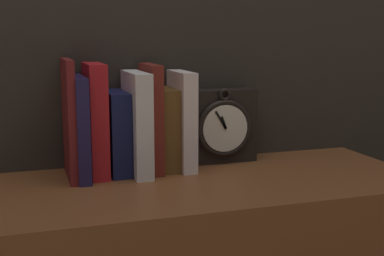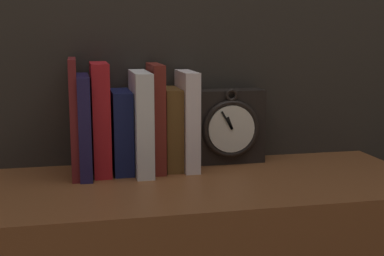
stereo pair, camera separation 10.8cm
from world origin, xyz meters
name	(u,v)px [view 1 (the left image)]	position (x,y,z in m)	size (l,w,h in m)	color
clock	(220,126)	(0.12, 0.15, 0.85)	(0.17, 0.08, 0.18)	black
book_slot0_maroon	(69,119)	(-0.23, 0.11, 0.89)	(0.02, 0.15, 0.25)	maroon
book_slot1_navy	(80,127)	(-0.21, 0.11, 0.87)	(0.03, 0.16, 0.21)	#221B48
book_slot2_red	(96,120)	(-0.18, 0.12, 0.88)	(0.04, 0.13, 0.24)	red
book_slot3_navy	(117,133)	(-0.13, 0.12, 0.85)	(0.04, 0.13, 0.18)	#151B48
book_slot4_white	(137,123)	(-0.09, 0.10, 0.87)	(0.04, 0.16, 0.22)	white
book_slot5_maroon	(151,118)	(-0.06, 0.12, 0.88)	(0.02, 0.13, 0.23)	maroon
book_slot6_brown	(166,129)	(-0.02, 0.12, 0.85)	(0.04, 0.12, 0.18)	brown
book_slot7_white	(182,120)	(0.01, 0.12, 0.87)	(0.03, 0.13, 0.22)	white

